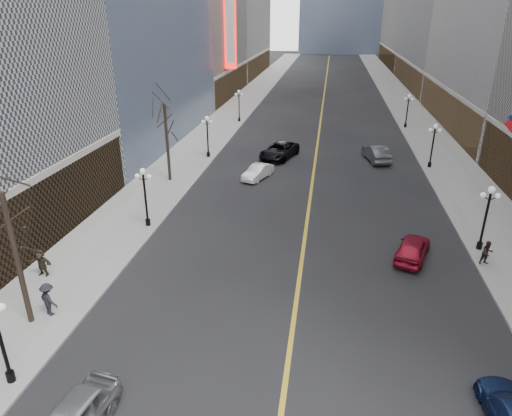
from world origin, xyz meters
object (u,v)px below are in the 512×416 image
(streetlamp_west_3, at_px, (239,102))
(car_nb_far, at_px, (279,151))
(streetlamp_west_1, at_px, (145,191))
(car_sb_mid, at_px, (413,248))
(streetlamp_west_2, at_px, (207,132))
(car_sb_far, at_px, (376,153))
(streetlamp_east_1, at_px, (487,212))
(streetlamp_east_3, at_px, (408,107))
(car_nb_mid, at_px, (258,172))
(streetlamp_east_2, at_px, (433,141))

(streetlamp_west_3, height_order, car_nb_far, streetlamp_west_3)
(streetlamp_west_1, height_order, car_sb_mid, streetlamp_west_1)
(streetlamp_west_2, distance_m, car_sb_far, 18.52)
(streetlamp_east_1, distance_m, streetlamp_east_3, 36.00)
(streetlamp_east_1, distance_m, streetlamp_west_3, 43.05)
(streetlamp_west_1, height_order, streetlamp_west_2, same)
(streetlamp_west_3, height_order, car_sb_mid, streetlamp_west_3)
(car_nb_far, bearing_deg, streetlamp_west_3, 132.14)
(streetlamp_west_1, bearing_deg, streetlamp_west_2, 90.00)
(streetlamp_west_2, relative_size, car_sb_mid, 1.02)
(streetlamp_west_1, distance_m, car_sb_mid, 19.12)
(car_nb_mid, bearing_deg, car_sb_mid, -27.40)
(streetlamp_east_2, distance_m, streetlamp_west_3, 29.68)
(streetlamp_west_1, relative_size, car_sb_mid, 1.02)
(streetlamp_west_1, xyz_separation_m, car_nb_far, (7.80, 19.17, -2.06))
(car_nb_mid, height_order, car_nb_far, car_nb_far)
(streetlamp_east_3, height_order, streetlamp_west_2, same)
(streetlamp_west_2, bearing_deg, car_nb_far, 8.56)
(streetlamp_east_3, xyz_separation_m, streetlamp_west_2, (-23.60, -18.00, 0.00))
(streetlamp_east_2, bearing_deg, streetlamp_west_1, -142.67)
(car_nb_mid, bearing_deg, streetlamp_east_3, 75.20)
(streetlamp_east_2, height_order, car_nb_far, streetlamp_east_2)
(car_nb_mid, distance_m, car_nb_far, 7.26)
(streetlamp_east_1, bearing_deg, streetlamp_west_1, 180.00)
(streetlamp_west_1, height_order, streetlamp_west_3, same)
(car_sb_far, bearing_deg, car_sb_mid, 79.19)
(car_nb_mid, height_order, car_sb_far, car_sb_far)
(streetlamp_east_3, height_order, streetlamp_west_3, same)
(car_sb_mid, height_order, car_sb_far, car_sb_far)
(streetlamp_east_3, relative_size, streetlamp_west_3, 1.00)
(streetlamp_east_3, distance_m, streetlamp_west_1, 43.05)
(car_nb_mid, bearing_deg, streetlamp_east_1, -14.42)
(streetlamp_east_2, relative_size, streetlamp_west_1, 1.00)
(streetlamp_west_2, relative_size, car_nb_far, 0.74)
(streetlamp_east_3, distance_m, car_nb_far, 23.18)
(car_nb_mid, bearing_deg, streetlamp_east_2, 39.94)
(streetlamp_east_3, height_order, streetlamp_west_1, same)
(streetlamp_east_2, bearing_deg, streetlamp_east_3, 90.00)
(streetlamp_east_1, distance_m, streetlamp_east_2, 18.00)
(streetlamp_west_3, bearing_deg, car_sb_far, -41.48)
(car_nb_far, xyz_separation_m, car_sb_mid, (11.12, -20.99, -0.09))
(streetlamp_west_1, xyz_separation_m, streetlamp_west_3, (0.00, 36.00, 0.00))
(streetlamp_west_2, distance_m, car_sb_mid, 27.48)
(car_sb_mid, relative_size, car_sb_far, 0.85)
(car_nb_far, xyz_separation_m, car_sb_far, (10.52, 0.63, 0.02))
(streetlamp_east_1, relative_size, car_nb_mid, 1.09)
(streetlamp_west_3, distance_m, car_nb_mid, 24.93)
(streetlamp_west_1, distance_m, streetlamp_west_3, 36.00)
(car_nb_mid, distance_m, car_sb_mid, 18.60)
(car_nb_mid, bearing_deg, streetlamp_west_1, -97.65)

